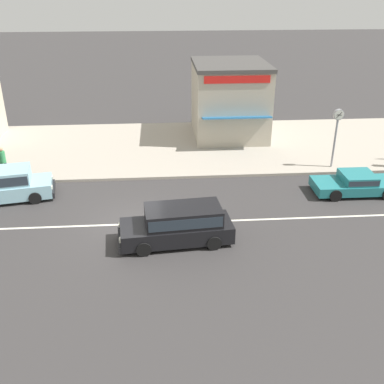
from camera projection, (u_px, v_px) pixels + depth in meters
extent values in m
plane|color=#383535|center=(133.00, 224.00, 19.90)|extent=(160.00, 160.00, 0.00)
cube|color=silver|center=(133.00, 224.00, 19.90)|extent=(50.40, 0.14, 0.01)
cube|color=#ADA393|center=(140.00, 147.00, 28.68)|extent=(68.00, 10.00, 0.15)
cube|color=black|center=(176.00, 231.00, 18.37)|extent=(4.67, 2.12, 0.70)
cube|color=black|center=(183.00, 215.00, 18.11)|extent=(3.19, 1.82, 0.70)
cube|color=#28333D|center=(183.00, 215.00, 18.11)|extent=(3.07, 1.84, 0.45)
cube|color=black|center=(120.00, 240.00, 18.12)|extent=(0.27, 1.69, 0.28)
cube|color=white|center=(120.00, 240.00, 17.43)|extent=(0.10, 0.25, 0.14)
cube|color=white|center=(120.00, 225.00, 18.50)|extent=(0.10, 0.25, 0.14)
cylinder|color=black|center=(144.00, 249.00, 17.53)|extent=(0.62, 0.27, 0.60)
cylinder|color=black|center=(141.00, 228.00, 18.98)|extent=(0.62, 0.27, 0.60)
cylinder|color=black|center=(214.00, 243.00, 17.94)|extent=(0.62, 0.27, 0.60)
cylinder|color=black|center=(206.00, 223.00, 19.40)|extent=(0.62, 0.27, 0.60)
cube|color=#93C6D6|center=(7.00, 189.00, 21.95)|extent=(4.46, 2.51, 0.70)
cube|color=black|center=(54.00, 189.00, 22.53)|extent=(0.44, 1.73, 0.28)
cube|color=white|center=(52.00, 177.00, 22.91)|extent=(0.12, 0.25, 0.14)
cube|color=white|center=(52.00, 187.00, 21.82)|extent=(0.12, 0.25, 0.14)
cylinder|color=black|center=(37.00, 184.00, 23.07)|extent=(0.63, 0.33, 0.60)
cylinder|color=black|center=(35.00, 198.00, 21.60)|extent=(0.63, 0.33, 0.60)
cube|color=teal|center=(355.00, 185.00, 22.63)|extent=(4.26, 1.82, 0.48)
cube|color=teal|center=(358.00, 177.00, 22.44)|extent=(1.60, 1.62, 0.42)
cube|color=#28333D|center=(358.00, 177.00, 22.44)|extent=(1.54, 1.65, 0.27)
cylinder|color=black|center=(373.00, 180.00, 23.52)|extent=(0.60, 0.23, 0.60)
cylinder|color=black|center=(324.00, 181.00, 23.36)|extent=(0.60, 0.23, 0.60)
cylinder|color=black|center=(335.00, 195.00, 21.84)|extent=(0.60, 0.23, 0.60)
cylinder|color=#9E9EA3|center=(334.00, 144.00, 24.98)|extent=(0.12, 0.12, 2.75)
cylinder|color=#9E9EA3|center=(339.00, 114.00, 24.26)|extent=(0.59, 0.18, 0.59)
cylinder|color=white|center=(339.00, 115.00, 24.18)|extent=(0.51, 0.02, 0.51)
cylinder|color=white|center=(338.00, 114.00, 24.35)|extent=(0.51, 0.02, 0.51)
cube|color=black|center=(339.00, 115.00, 24.17)|extent=(0.26, 0.01, 0.05)
cube|color=black|center=(339.00, 115.00, 24.16)|extent=(0.28, 0.01, 0.34)
cylinder|color=#232838|center=(3.00, 170.00, 24.05)|extent=(0.14, 0.14, 0.84)
cylinder|color=#232838|center=(6.00, 170.00, 24.07)|extent=(0.14, 0.14, 0.84)
cylinder|color=#389956|center=(2.00, 157.00, 23.75)|extent=(0.34, 0.34, 0.63)
sphere|color=tan|center=(1.00, 149.00, 23.56)|extent=(0.23, 0.23, 0.23)
cube|color=#B2A893|center=(229.00, 101.00, 29.88)|extent=(4.67, 5.40, 4.57)
cube|color=#474442|center=(231.00, 64.00, 28.84)|extent=(4.76, 5.51, 0.24)
cube|color=#286BA3|center=(237.00, 118.00, 27.24)|extent=(4.20, 0.90, 0.28)
cube|color=red|center=(237.00, 80.00, 26.58)|extent=(3.97, 0.08, 0.44)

